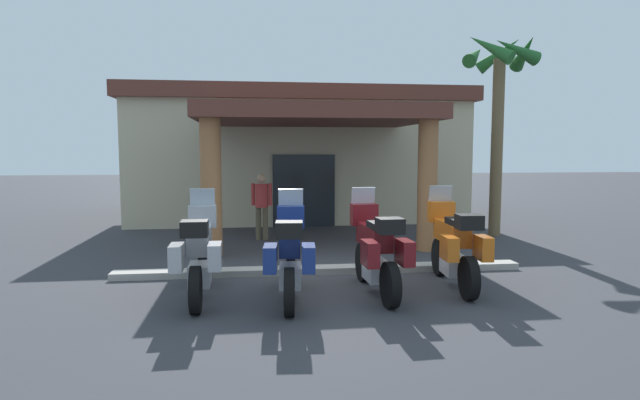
{
  "coord_description": "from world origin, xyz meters",
  "views": [
    {
      "loc": [
        -1.34,
        -8.86,
        2.24
      ],
      "look_at": [
        -0.05,
        1.87,
        1.2
      ],
      "focal_mm": 29.42,
      "sensor_mm": 36.0,
      "label": 1
    }
  ],
  "objects_px": {
    "motorcycle_orange": "(454,245)",
    "motel_building": "(296,153)",
    "motorcycle_silver": "(199,253)",
    "pedestrian": "(262,202)",
    "palm_tree_near_portico": "(499,85)",
    "motorcycle_blue": "(290,254)",
    "motorcycle_maroon": "(376,249)"
  },
  "relations": [
    {
      "from": "motorcycle_blue",
      "to": "motorcycle_orange",
      "type": "height_order",
      "value": "same"
    },
    {
      "from": "pedestrian",
      "to": "motorcycle_silver",
      "type": "bearing_deg",
      "value": 4.5
    },
    {
      "from": "motorcycle_maroon",
      "to": "pedestrian",
      "type": "distance_m",
      "value": 5.48
    },
    {
      "from": "motel_building",
      "to": "motorcycle_orange",
      "type": "height_order",
      "value": "motel_building"
    },
    {
      "from": "motorcycle_silver",
      "to": "motorcycle_blue",
      "type": "xyz_separation_m",
      "value": [
        1.35,
        -0.25,
        0.0
      ]
    },
    {
      "from": "motorcycle_blue",
      "to": "palm_tree_near_portico",
      "type": "relative_size",
      "value": 0.42
    },
    {
      "from": "pedestrian",
      "to": "palm_tree_near_portico",
      "type": "xyz_separation_m",
      "value": [
        6.05,
        -0.13,
        2.94
      ]
    },
    {
      "from": "motorcycle_orange",
      "to": "motel_building",
      "type": "bearing_deg",
      "value": 14.7
    },
    {
      "from": "palm_tree_near_portico",
      "to": "motel_building",
      "type": "bearing_deg",
      "value": 134.52
    },
    {
      "from": "motorcycle_blue",
      "to": "motorcycle_orange",
      "type": "distance_m",
      "value": 2.73
    },
    {
      "from": "motel_building",
      "to": "motorcycle_maroon",
      "type": "height_order",
      "value": "motel_building"
    },
    {
      "from": "motorcycle_blue",
      "to": "palm_tree_near_portico",
      "type": "height_order",
      "value": "palm_tree_near_portico"
    },
    {
      "from": "motorcycle_blue",
      "to": "pedestrian",
      "type": "distance_m",
      "value": 5.41
    },
    {
      "from": "pedestrian",
      "to": "palm_tree_near_portico",
      "type": "height_order",
      "value": "palm_tree_near_portico"
    },
    {
      "from": "motel_building",
      "to": "motorcycle_orange",
      "type": "relative_size",
      "value": 4.86
    },
    {
      "from": "motorcycle_blue",
      "to": "motorcycle_maroon",
      "type": "distance_m",
      "value": 1.36
    },
    {
      "from": "motorcycle_silver",
      "to": "motorcycle_orange",
      "type": "xyz_separation_m",
      "value": [
        4.04,
        0.19,
        0.0
      ]
    },
    {
      "from": "motorcycle_orange",
      "to": "motorcycle_blue",
      "type": "bearing_deg",
      "value": 103.07
    },
    {
      "from": "motel_building",
      "to": "pedestrian",
      "type": "relative_size",
      "value": 6.55
    },
    {
      "from": "motel_building",
      "to": "motorcycle_blue",
      "type": "relative_size",
      "value": 4.86
    },
    {
      "from": "motorcycle_orange",
      "to": "pedestrian",
      "type": "distance_m",
      "value": 5.84
    },
    {
      "from": "motorcycle_maroon",
      "to": "motorcycle_orange",
      "type": "height_order",
      "value": "same"
    },
    {
      "from": "pedestrian",
      "to": "motel_building",
      "type": "bearing_deg",
      "value": -178.84
    },
    {
      "from": "motel_building",
      "to": "palm_tree_near_portico",
      "type": "height_order",
      "value": "palm_tree_near_portico"
    },
    {
      "from": "motorcycle_silver",
      "to": "pedestrian",
      "type": "relative_size",
      "value": 1.35
    },
    {
      "from": "motel_building",
      "to": "motorcycle_silver",
      "type": "relative_size",
      "value": 4.86
    },
    {
      "from": "motel_building",
      "to": "motorcycle_silver",
      "type": "bearing_deg",
      "value": -103.03
    },
    {
      "from": "motorcycle_silver",
      "to": "motorcycle_maroon",
      "type": "bearing_deg",
      "value": -92.84
    },
    {
      "from": "motorcycle_silver",
      "to": "motorcycle_orange",
      "type": "height_order",
      "value": "same"
    },
    {
      "from": "motorcycle_silver",
      "to": "motorcycle_blue",
      "type": "bearing_deg",
      "value": -102.06
    },
    {
      "from": "pedestrian",
      "to": "palm_tree_near_portico",
      "type": "bearing_deg",
      "value": 104.06
    },
    {
      "from": "palm_tree_near_portico",
      "to": "motorcycle_silver",
      "type": "bearing_deg",
      "value": -144.48
    }
  ]
}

